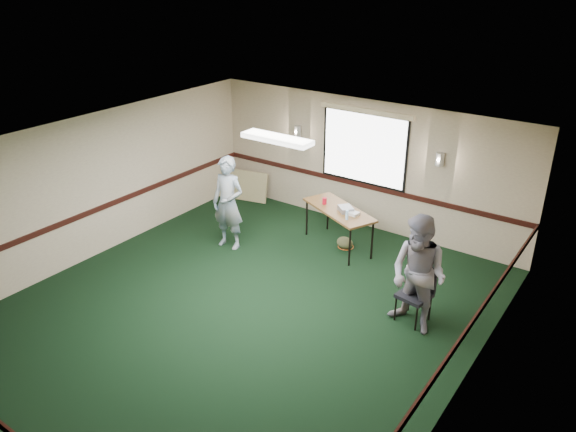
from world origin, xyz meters
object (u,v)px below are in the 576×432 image
Objects in this scene: person_left at (228,203)px; person_right at (418,275)px; folding_table at (339,212)px; projector at (346,209)px; conference_chair at (418,288)px.

person_right reaches higher than person_left.
folding_table is 6.13× the size of projector.
person_right reaches higher than folding_table.
conference_chair is at bearing -8.65° from person_left.
conference_chair reaches higher than folding_table.
conference_chair is 0.50× the size of person_right.
person_right is at bearing 3.45° from projector.
person_right is at bearing -12.18° from person_left.
folding_table is 0.19m from projector.
projector is 2.25m from person_left.
projector is 0.15× the size of person_left.
person_right is (4.08, -0.44, 0.01)m from person_left.
projector is 2.52m from conference_chair.
projector reaches higher than folding_table.
folding_table is at bearing 157.90° from conference_chair.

